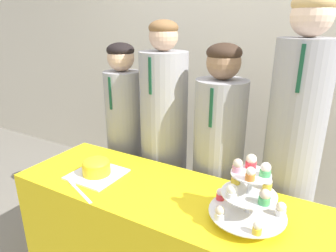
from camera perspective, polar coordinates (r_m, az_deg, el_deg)
wall_back at (r=2.61m, az=15.51°, el=14.24°), size 9.00×0.06×2.70m
table at (r=1.79m, az=-0.11°, el=-22.41°), size 1.71×0.56×0.72m
round_cake at (r=1.75m, az=-13.49°, el=-7.71°), size 0.27×0.27×0.10m
cake_knife at (r=1.69m, az=-17.36°, el=-10.90°), size 0.28×0.13×0.01m
cupcake_stand at (r=1.35m, az=15.19°, el=-12.40°), size 0.33×0.33×0.30m
student_0 at (r=2.26m, az=-8.16°, el=-3.26°), size 0.26×0.26×1.42m
student_1 at (r=2.06m, az=-0.76°, el=-3.87°), size 0.31×0.32×1.56m
student_2 at (r=1.93m, az=9.38°, el=-7.56°), size 0.31×0.32×1.44m
student_3 at (r=1.80m, az=22.25°, el=-6.45°), size 0.29×0.30×1.68m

